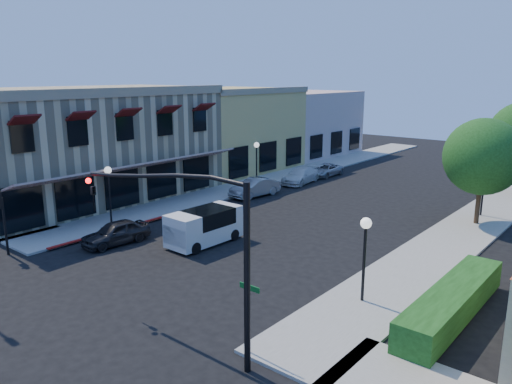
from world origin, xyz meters
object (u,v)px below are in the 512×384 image
Objects in this scene: lamppost_left_near at (109,180)px; parked_car_a at (116,233)px; signal_mast_arm at (196,232)px; secondary_signal at (1,211)px; lamppost_right_near at (365,238)px; white_van at (204,225)px; street_tree_a at (483,157)px; lamppost_right_far at (485,175)px; street_name_sign at (250,308)px; parked_car_d at (325,170)px; parked_car_b at (255,187)px; parked_car_c at (300,176)px; lamppost_left_far at (257,152)px.

parked_car_a is (3.34, -2.00, -2.10)m from lamppost_left_near.
secondary_signal is (-13.86, -0.09, -1.77)m from signal_mast_arm.
lamppost_right_near is 10.19m from white_van.
lamppost_right_far is (-0.30, 2.00, -1.46)m from street_tree_a.
street_name_sign is 30.04m from parked_car_d.
parked_car_a is 13.04m from parked_car_b.
parked_car_c is at bearing 85.64° from secondary_signal.
parked_car_d is at bearing 96.98° from parked_car_a.
lamppost_left_far is 7.62m from parked_car_d.
lamppost_left_near is 1.00× the size of lamppost_left_far.
street_name_sign is at bearing -37.14° from white_van.
parked_car_b is 0.94× the size of parked_car_c.
lamppost_left_far is at bearing 118.32° from white_van.
lamppost_left_far reaches higher than white_van.
lamppost_right_far is at bearing 98.53° from street_tree_a.
street_name_sign is at bearing -62.45° from parked_car_d.
lamppost_left_near and lamppost_right_far have the same top height.
lamppost_left_far and lamppost_right_near have the same top height.
parked_car_c is at bearing 121.00° from street_name_sign.
lamppost_left_far is at bearing 91.39° from secondary_signal.
secondary_signal is 17.76m from parked_car_b.
lamppost_left_far is 4.32m from parked_car_c.
parked_car_b is at bearing 124.56° from signal_mast_arm.
street_name_sign is 0.70× the size of lamppost_right_near.
lamppost_right_far is 0.84× the size of white_van.
lamppost_right_near is at bearing 80.22° from street_name_sign.
parked_car_b is (-1.04, 13.00, 0.05)m from parked_car_a.
white_van reaches higher than parked_car_c.
street_name_sign is 0.70× the size of lamppost_left_near.
signal_mast_arm is at bearing -55.00° from lamppost_left_far.
lamppost_left_far is at bearing 90.00° from lamppost_left_near.
lamppost_right_far is at bearing 6.71° from lamppost_left_far.
signal_mast_arm is at bearing -68.94° from parked_car_c.
street_name_sign is at bearing -65.09° from parked_car_c.
signal_mast_arm is 2.24× the size of lamppost_right_far.
street_tree_a is 20.00m from street_name_sign.
lamppost_left_near is at bearing 94.34° from secondary_signal.
signal_mast_arm reaches higher than lamppost_right_near.
lamppost_left_near is at bearing -136.74° from lamppost_right_far.
street_tree_a reaches higher than lamppost_left_far.
parked_car_c is at bearing 97.08° from parked_car_b.
parked_car_c is (-14.70, 1.00, -2.10)m from lamppost_right_far.
street_name_sign is 0.70× the size of lamppost_right_far.
white_van is 20.44m from parked_car_d.
secondary_signal is at bearing -117.32° from parked_car_a.
lamppost_right_far is at bearing 57.23° from parked_car_a.
parked_car_b is 6.00m from parked_car_c.
street_tree_a reaches higher than lamppost_right_near.
street_name_sign is 26.62m from parked_car_c.
street_tree_a is 1.68× the size of parked_car_d.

